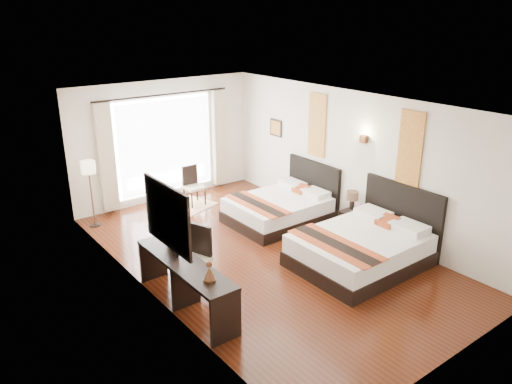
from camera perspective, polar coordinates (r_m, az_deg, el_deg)
floor at (r=9.28m, az=0.94°, el=-7.22°), size 4.50×7.50×0.01m
ceiling at (r=8.37m, az=1.06°, el=10.03°), size 4.50×7.50×0.02m
wall_headboard at (r=10.21m, az=10.96°, el=3.49°), size 0.01×7.50×2.80m
wall_desk at (r=7.63m, az=-12.37°, el=-2.37°), size 0.01×7.50×2.80m
wall_window at (r=11.77m, az=-10.43°, el=5.74°), size 4.50×0.01×2.80m
wall_entry at (r=6.46m, az=22.24°, el=-7.74°), size 4.50×0.01×2.80m
window_glass at (r=11.78m, az=-10.37°, el=5.25°), size 2.40×0.02×2.20m
sheer_curtain at (r=11.73m, az=-10.23°, el=5.20°), size 2.30×0.02×2.10m
drape_left at (r=11.14m, az=-16.74°, el=3.76°), size 0.35×0.14×2.35m
drape_right at (r=12.40m, az=-4.18°, el=6.18°), size 0.35×0.14×2.35m
art_panel_near at (r=9.26m, az=17.21°, el=4.78°), size 0.03×0.50×1.35m
art_panel_far at (r=10.75m, az=7.00°, el=7.58°), size 0.03×0.50×1.35m
wall_sconce at (r=9.84m, az=12.22°, el=5.93°), size 0.10×0.14×0.14m
mirror_frame at (r=7.07m, az=-10.13°, el=-2.73°), size 0.04×1.25×0.95m
mirror_glass at (r=7.08m, az=-9.95°, el=-2.69°), size 0.01×1.12×0.82m
bed_near at (r=9.02m, az=12.17°, el=-6.16°), size 2.26×1.76×1.28m
bed_far at (r=10.62m, az=2.92°, el=-1.78°), size 2.05×1.60×1.15m
nightstand at (r=10.26m, az=10.92°, el=-3.41°), size 0.38×0.47×0.45m
table_lamp at (r=10.11m, az=10.96°, el=-0.56°), size 0.23×0.23×0.37m
vase at (r=10.06m, az=11.64°, el=-1.83°), size 0.13×0.13×0.14m
console_desk at (r=7.68m, az=-8.05°, el=-10.42°), size 0.50×2.20×0.76m
television at (r=7.86m, az=-10.12°, el=-5.03°), size 0.28×0.71×0.41m
bronze_figurine at (r=6.91m, az=-5.35°, el=-9.16°), size 0.23×0.23×0.27m
desk_chair at (r=8.21m, az=-7.10°, el=-8.74°), size 0.61×0.61×1.03m
floor_lamp at (r=10.60m, az=-18.58°, el=2.20°), size 0.28×0.28×1.41m
side_table at (r=11.10m, az=-10.52°, el=-1.28°), size 0.47×0.47×0.54m
fruit_bowl at (r=10.97m, az=-10.74°, el=0.11°), size 0.32×0.32×0.06m
window_chair at (r=11.61m, az=-7.09°, el=-0.11°), size 0.42×0.42×0.90m
jute_rug at (r=11.49m, az=-8.15°, el=-1.80°), size 1.56×1.29×0.01m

